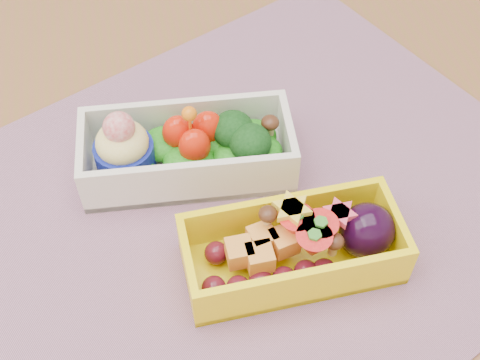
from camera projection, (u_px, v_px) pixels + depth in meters
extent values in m
cube|color=brown|center=(253.00, 192.00, 0.62)|extent=(1.20, 0.80, 0.04)
cube|color=#9E6D8E|center=(233.00, 212.00, 0.58)|extent=(0.71, 0.64, 0.00)
cube|color=silver|center=(187.00, 150.00, 0.59)|extent=(0.20, 0.10, 0.05)
ellipsoid|color=green|center=(188.00, 156.00, 0.60)|extent=(0.19, 0.09, 0.02)
cylinder|color=navy|center=(126.00, 158.00, 0.58)|extent=(0.05, 0.05, 0.03)
sphere|color=red|center=(119.00, 127.00, 0.55)|extent=(0.03, 0.03, 0.03)
ellipsoid|color=red|center=(178.00, 132.00, 0.58)|extent=(0.03, 0.03, 0.04)
ellipsoid|color=red|center=(195.00, 146.00, 0.57)|extent=(0.03, 0.03, 0.04)
ellipsoid|color=red|center=(208.00, 128.00, 0.59)|extent=(0.03, 0.03, 0.04)
sphere|color=orange|center=(189.00, 114.00, 0.56)|extent=(0.01, 0.01, 0.01)
ellipsoid|color=black|center=(233.00, 129.00, 0.59)|extent=(0.04, 0.04, 0.03)
ellipsoid|color=black|center=(250.00, 143.00, 0.58)|extent=(0.04, 0.04, 0.03)
ellipsoid|color=#3F2111|center=(270.00, 123.00, 0.58)|extent=(0.02, 0.02, 0.01)
cube|color=yellow|center=(293.00, 249.00, 0.52)|extent=(0.18, 0.08, 0.05)
ellipsoid|color=#55101D|center=(250.00, 268.00, 0.52)|extent=(0.10, 0.05, 0.02)
cube|color=orange|center=(261.00, 247.00, 0.52)|extent=(0.05, 0.04, 0.02)
cone|color=red|center=(295.00, 227.00, 0.52)|extent=(0.03, 0.03, 0.03)
cone|color=red|center=(319.00, 233.00, 0.52)|extent=(0.03, 0.03, 0.03)
cone|color=red|center=(313.00, 246.00, 0.51)|extent=(0.03, 0.03, 0.03)
cylinder|color=yellow|center=(292.00, 209.00, 0.51)|extent=(0.03, 0.03, 0.01)
cylinder|color=#E53F5B|center=(340.00, 213.00, 0.51)|extent=(0.03, 0.03, 0.01)
ellipsoid|color=#3F2111|center=(267.00, 226.00, 0.52)|extent=(0.02, 0.02, 0.01)
ellipsoid|color=#3F2111|center=(333.00, 247.00, 0.51)|extent=(0.02, 0.02, 0.01)
ellipsoid|color=black|center=(366.00, 231.00, 0.53)|extent=(0.05, 0.05, 0.05)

